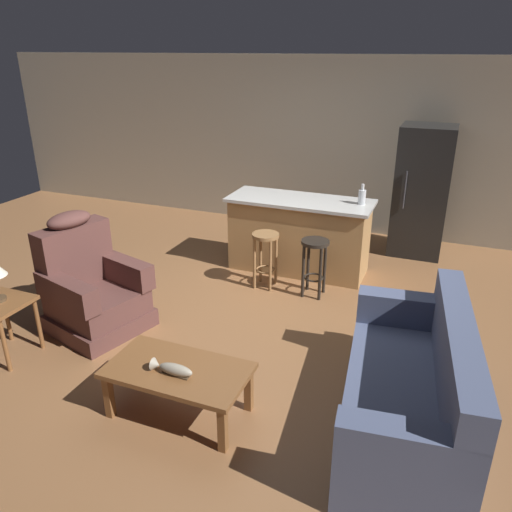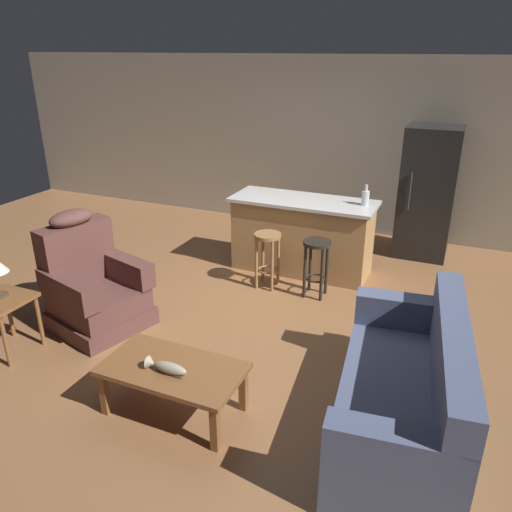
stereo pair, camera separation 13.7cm
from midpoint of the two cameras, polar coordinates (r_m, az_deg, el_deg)
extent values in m
plane|color=brown|center=(5.43, -0.23, -6.95)|extent=(12.00, 12.00, 0.00)
cube|color=#A89E89|center=(7.83, 8.57, 12.30)|extent=(12.00, 0.05, 2.60)
cube|color=brown|center=(3.99, -9.94, -12.77)|extent=(1.10, 0.60, 0.04)
cube|color=brown|center=(4.20, -17.42, -15.03)|extent=(0.06, 0.06, 0.38)
cube|color=brown|center=(3.76, -4.93, -19.13)|extent=(0.06, 0.06, 0.38)
cube|color=brown|center=(4.50, -13.60, -11.75)|extent=(0.06, 0.06, 0.38)
cube|color=brown|center=(4.09, -1.84, -15.00)|extent=(0.06, 0.06, 0.38)
cube|color=#4C3823|center=(3.91, -10.16, -13.14)|extent=(0.22, 0.07, 0.01)
ellipsoid|color=#9E937F|center=(3.88, -10.20, -12.68)|extent=(0.28, 0.09, 0.09)
cone|color=#9E937F|center=(3.97, -12.34, -12.05)|extent=(0.06, 0.10, 0.10)
cube|color=#4C5675|center=(4.13, 15.16, -17.07)|extent=(1.05, 1.98, 0.20)
cube|color=#4C5675|center=(4.00, 15.48, -14.75)|extent=(1.05, 1.98, 0.22)
cube|color=#4C5675|center=(3.83, 20.92, -10.72)|extent=(0.41, 1.91, 0.52)
cube|color=#4C5675|center=(3.19, 15.70, -20.32)|extent=(0.86, 0.29, 0.28)
cube|color=#4C5675|center=(4.59, 15.98, -5.89)|extent=(0.86, 0.29, 0.28)
cube|color=brown|center=(5.45, -18.05, -6.99)|extent=(1.04, 1.04, 0.18)
cube|color=brown|center=(5.35, -18.32, -5.03)|extent=(0.97, 0.94, 0.24)
cube|color=brown|center=(5.41, -20.72, 0.07)|extent=(0.44, 0.79, 0.64)
ellipsoid|color=brown|center=(5.29, -21.29, 3.87)|extent=(0.38, 0.52, 0.16)
cube|color=brown|center=(5.40, -15.69, -1.51)|extent=(0.82, 0.39, 0.26)
cube|color=brown|center=(5.08, -21.55, -3.90)|extent=(0.82, 0.39, 0.26)
cube|color=brown|center=(5.14, -27.92, -4.83)|extent=(0.48, 0.48, 0.04)
cylinder|color=brown|center=(5.02, -27.49, -9.08)|extent=(0.04, 0.04, 0.52)
cylinder|color=brown|center=(5.51, -27.24, -6.14)|extent=(0.04, 0.04, 0.52)
cylinder|color=brown|center=(5.24, -24.29, -7.10)|extent=(0.04, 0.04, 0.52)
cube|color=#AD7F4C|center=(6.39, 4.31, 2.23)|extent=(1.71, 0.63, 0.91)
cube|color=silver|center=(6.24, 4.44, 6.32)|extent=(1.80, 0.70, 0.04)
cylinder|color=olive|center=(5.83, 0.42, 2.38)|extent=(0.32, 0.32, 0.04)
torus|color=olive|center=(6.00, 0.41, -1.56)|extent=(0.23, 0.23, 0.02)
cylinder|color=olive|center=(5.91, -0.85, -0.90)|extent=(0.04, 0.04, 0.64)
cylinder|color=olive|center=(5.84, 0.96, -1.19)|extent=(0.04, 0.04, 0.64)
cylinder|color=olive|center=(6.08, -0.13, -0.19)|extent=(0.04, 0.04, 0.64)
cylinder|color=olive|center=(6.01, 1.64, -0.47)|extent=(0.04, 0.04, 0.64)
cylinder|color=black|center=(5.65, 6.11, 1.58)|extent=(0.32, 0.32, 0.04)
torus|color=black|center=(5.83, 5.93, -2.46)|extent=(0.23, 0.23, 0.02)
cylinder|color=black|center=(5.72, 4.73, -1.80)|extent=(0.04, 0.04, 0.64)
cylinder|color=black|center=(5.67, 6.65, -2.10)|extent=(0.04, 0.04, 0.64)
cylinder|color=black|center=(5.90, 5.31, -1.04)|extent=(0.04, 0.04, 0.64)
cylinder|color=black|center=(5.85, 7.18, -1.33)|extent=(0.04, 0.04, 0.64)
cube|color=black|center=(7.16, 17.88, 7.04)|extent=(0.70, 0.66, 1.76)
cylinder|color=#333338|center=(6.82, 16.08, 7.25)|extent=(0.02, 0.02, 0.50)
cylinder|color=silver|center=(6.11, 11.38, 6.61)|extent=(0.09, 0.09, 0.17)
cylinder|color=silver|center=(6.08, 11.47, 7.73)|extent=(0.03, 0.03, 0.07)
camera|label=1|loc=(0.07, -90.78, -0.33)|focal=35.00mm
camera|label=2|loc=(0.07, 89.22, 0.33)|focal=35.00mm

